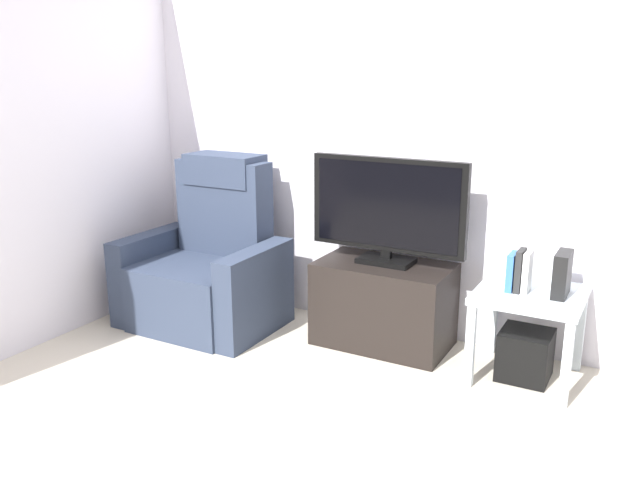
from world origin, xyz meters
The scene contains 12 objects.
ground_plane centered at (0.00, 0.00, 0.00)m, with size 6.40×6.40×0.00m, color beige.
wall_back centered at (0.00, 1.13, 1.30)m, with size 6.40×0.06×2.60m, color silver.
wall_side centered at (-1.88, 0.00, 1.30)m, with size 0.06×4.48×2.60m, color silver.
tv_stand centered at (-0.02, 0.84, 0.26)m, with size 0.79×0.46×0.51m.
television centered at (-0.02, 0.86, 0.84)m, with size 0.95×0.20×0.62m.
recliner_armchair centered at (-1.18, 0.64, 0.37)m, with size 0.98×0.78×1.08m.
side_table centered at (0.82, 0.79, 0.41)m, with size 0.54×0.54×0.49m.
subwoofer_box centered at (0.82, 0.79, 0.13)m, with size 0.26×0.26×0.26m, color black.
book_leftmost centered at (0.72, 0.77, 0.59)m, with size 0.04×0.13×0.20m, color #3366B2.
book_middle centered at (0.76, 0.77, 0.60)m, with size 0.03×0.12×0.22m, color #262626.
book_rightmost centered at (0.80, 0.77, 0.60)m, with size 0.03×0.12×0.22m, color white.
game_console centered at (0.97, 0.80, 0.61)m, with size 0.07×0.20×0.23m, color black.
Camera 1 is at (1.39, -2.55, 1.63)m, focal length 36.38 mm.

